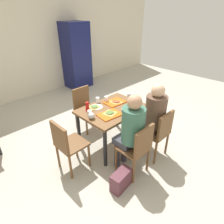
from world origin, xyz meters
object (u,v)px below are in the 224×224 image
at_px(tray_red_near, 110,115).
at_px(drink_fridge, 76,56).
at_px(pizza_slice_a, 110,113).
at_px(pizza_slice_b, 116,101).
at_px(plastic_cup_d, 106,99).
at_px(soda_can, 129,97).
at_px(plastic_cup_a, 98,100).
at_px(person_in_red, 131,128).
at_px(condiment_bottle, 87,107).
at_px(chair_near_right, 159,131).
at_px(person_in_brown_jacket, 153,115).
at_px(main_table, 112,113).
at_px(chair_near_left, 138,147).
at_px(handbag, 121,180).
at_px(chair_left_end, 67,143).
at_px(tray_red_far, 115,102).
at_px(plastic_cup_c, 90,113).
at_px(paper_plate_near_edge, 128,109).
at_px(chair_far_side, 85,105).
at_px(plastic_cup_b, 128,112).
at_px(pizza_slice_c, 94,107).
at_px(paper_plate_center, 96,107).
at_px(foil_bundle, 92,116).

distance_m(tray_red_near, drink_fridge, 3.37).
relative_size(pizza_slice_a, pizza_slice_b, 0.99).
xyz_separation_m(plastic_cup_d, soda_can, (0.35, -0.24, 0.01)).
distance_m(plastic_cup_a, drink_fridge, 2.87).
height_order(person_in_red, condiment_bottle, person_in_red).
relative_size(chair_near_right, person_in_brown_jacket, 0.68).
height_order(main_table, person_in_red, person_in_red).
xyz_separation_m(chair_near_left, handbag, (-0.35, -0.02, -0.37)).
distance_m(person_in_red, handbag, 0.72).
distance_m(chair_left_end, plastic_cup_d, 1.10).
bearing_deg(pizza_slice_b, tray_red_far, 120.14).
bearing_deg(plastic_cup_c, condiment_bottle, 62.60).
height_order(tray_red_far, paper_plate_near_edge, tray_red_far).
relative_size(chair_far_side, plastic_cup_a, 8.62).
height_order(chair_near_left, handbag, chair_near_left).
bearing_deg(soda_can, tray_red_far, 160.11).
xyz_separation_m(tray_red_far, condiment_bottle, (-0.54, 0.10, 0.07)).
xyz_separation_m(tray_red_near, pizza_slice_a, (0.03, 0.03, 0.02)).
bearing_deg(chair_near_left, chair_near_right, 0.00).
xyz_separation_m(tray_red_far, plastic_cup_a, (-0.22, 0.22, 0.04)).
relative_size(tray_red_near, handbag, 1.12).
bearing_deg(drink_fridge, pizza_slice_a, -116.97).
height_order(chair_near_right, tray_red_near, chair_near_right).
bearing_deg(chair_near_right, plastic_cup_b, 118.98).
distance_m(main_table, condiment_bottle, 0.45).
relative_size(tray_red_far, pizza_slice_c, 1.52).
relative_size(chair_near_left, chair_near_right, 1.00).
bearing_deg(plastic_cup_b, chair_far_side, 91.40).
relative_size(main_table, handbag, 3.40).
xyz_separation_m(chair_left_end, drink_fridge, (2.27, 2.85, 0.44)).
relative_size(chair_left_end, pizza_slice_b, 3.45).
bearing_deg(person_in_red, handbag, -155.86).
height_order(pizza_slice_a, plastic_cup_d, plastic_cup_d).
xyz_separation_m(person_in_brown_jacket, drink_fridge, (1.07, 3.49, 0.20)).
bearing_deg(handbag, plastic_cup_d, 55.15).
bearing_deg(plastic_cup_d, person_in_brown_jacket, -79.64).
bearing_deg(condiment_bottle, plastic_cup_b, -55.35).
distance_m(chair_near_right, soda_can, 0.87).
xyz_separation_m(paper_plate_center, plastic_cup_a, (0.14, 0.12, 0.05)).
xyz_separation_m(person_in_red, drink_fridge, (1.62, 3.49, 0.20)).
xyz_separation_m(chair_near_right, person_in_brown_jacket, (0.00, 0.14, 0.25)).
bearing_deg(main_table, plastic_cup_a, 94.65).
xyz_separation_m(chair_left_end, person_in_brown_jacket, (1.20, -0.64, 0.25)).
xyz_separation_m(soda_can, handbag, (-1.09, -0.81, -0.65)).
bearing_deg(pizza_slice_a, plastic_cup_b, -49.72).
bearing_deg(person_in_red, pizza_slice_a, 78.12).
bearing_deg(person_in_brown_jacket, chair_near_left, -165.56).
distance_m(paper_plate_center, foil_bundle, 0.38).
relative_size(chair_far_side, plastic_cup_c, 8.62).
height_order(pizza_slice_c, plastic_cup_c, plastic_cup_c).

